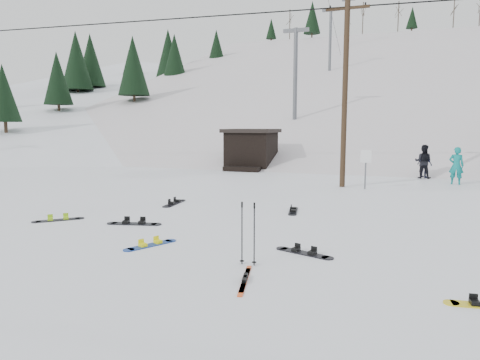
% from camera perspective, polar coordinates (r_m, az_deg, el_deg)
% --- Properties ---
extents(ground, '(200.00, 200.00, 0.00)m').
position_cam_1_polar(ground, '(8.90, -10.82, -12.41)').
color(ground, white).
rests_on(ground, ground).
extents(ski_slope, '(60.00, 85.24, 65.97)m').
position_cam_1_polar(ski_slope, '(64.11, 15.52, -6.50)').
color(ski_slope, silver).
rests_on(ski_slope, ground).
extents(ridge_left, '(47.54, 95.03, 58.38)m').
position_cam_1_polar(ridge_left, '(69.76, -16.02, -4.56)').
color(ridge_left, white).
rests_on(ridge_left, ground).
extents(treeline_left, '(20.00, 64.00, 10.00)m').
position_cam_1_polar(treeline_left, '(60.86, -19.26, 4.07)').
color(treeline_left, black).
rests_on(treeline_left, ground).
extents(treeline_crest, '(50.00, 6.00, 10.00)m').
position_cam_1_polar(treeline_crest, '(93.33, 17.25, 5.13)').
color(treeline_crest, black).
rests_on(treeline_crest, ski_slope).
extents(utility_pole, '(2.00, 0.26, 9.00)m').
position_cam_1_polar(utility_pole, '(21.38, 13.83, 11.64)').
color(utility_pole, '#3A2819').
rests_on(utility_pole, ground).
extents(trail_sign, '(0.50, 0.09, 1.85)m').
position_cam_1_polar(trail_sign, '(20.86, 16.42, 2.30)').
color(trail_sign, '#595B60').
rests_on(trail_sign, ground).
extents(lift_hut, '(3.40, 4.10, 2.75)m').
position_cam_1_polar(lift_hut, '(29.67, 1.50, 4.16)').
color(lift_hut, black).
rests_on(lift_hut, ground).
extents(lift_tower_near, '(2.20, 0.36, 8.00)m').
position_cam_1_polar(lift_tower_near, '(38.41, 7.41, 14.52)').
color(lift_tower_near, '#595B60').
rests_on(lift_tower_near, ski_slope).
extents(lift_tower_mid, '(2.20, 0.36, 8.00)m').
position_cam_1_polar(lift_tower_mid, '(58.89, 11.95, 18.27)').
color(lift_tower_mid, '#595B60').
rests_on(lift_tower_mid, ski_slope).
extents(lift_tower_far, '(2.20, 0.36, 8.00)m').
position_cam_1_polar(lift_tower_far, '(79.66, 14.21, 20.04)').
color(lift_tower_far, '#595B60').
rests_on(lift_tower_far, ski_slope).
extents(hero_snowboard, '(0.81, 1.35, 0.10)m').
position_cam_1_polar(hero_snowboard, '(11.01, -11.85, -8.42)').
color(hero_snowboard, '#163A94').
rests_on(hero_snowboard, ground).
extents(hero_skis, '(0.46, 1.62, 0.09)m').
position_cam_1_polar(hero_skis, '(8.49, 0.66, -13.09)').
color(hero_skis, '#D74416').
rests_on(hero_skis, ground).
extents(ski_poles, '(0.38, 0.10, 1.37)m').
position_cam_1_polar(ski_poles, '(9.20, 1.08, -7.07)').
color(ski_poles, black).
rests_on(ski_poles, ground).
extents(board_scatter_a, '(1.66, 0.64, 0.12)m').
position_cam_1_polar(board_scatter_a, '(13.43, -13.94, -5.62)').
color(board_scatter_a, black).
rests_on(board_scatter_a, ground).
extents(board_scatter_b, '(0.43, 1.70, 0.12)m').
position_cam_1_polar(board_scatter_b, '(16.58, -8.75, -3.05)').
color(board_scatter_b, black).
rests_on(board_scatter_b, ground).
extents(board_scatter_c, '(1.20, 1.17, 0.11)m').
position_cam_1_polar(board_scatter_c, '(14.72, -23.07, -4.87)').
color(board_scatter_c, black).
rests_on(board_scatter_c, ground).
extents(board_scatter_d, '(1.43, 0.66, 0.10)m').
position_cam_1_polar(board_scatter_d, '(10.25, 8.53, -9.54)').
color(board_scatter_d, black).
rests_on(board_scatter_d, ground).
extents(board_scatter_f, '(0.49, 1.49, 0.11)m').
position_cam_1_polar(board_scatter_f, '(15.05, 7.10, -4.08)').
color(board_scatter_f, black).
rests_on(board_scatter_f, ground).
extents(skier_teal, '(0.75, 0.54, 1.91)m').
position_cam_1_polar(skier_teal, '(24.29, 26.88, 1.71)').
color(skier_teal, '#0C7978').
rests_on(skier_teal, ground).
extents(skier_dark, '(1.05, 0.89, 1.91)m').
position_cam_1_polar(skier_dark, '(26.27, 23.24, 2.27)').
color(skier_dark, black).
rests_on(skier_dark, ground).
extents(skier_navy, '(0.94, 0.85, 1.53)m').
position_cam_1_polar(skier_navy, '(26.52, 23.39, 1.90)').
color(skier_navy, '#161B39').
rests_on(skier_navy, ground).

